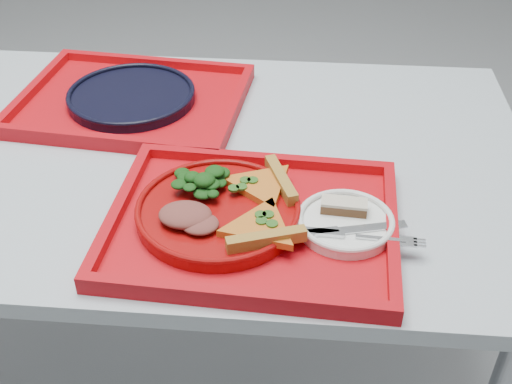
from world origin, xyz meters
TOP-DOWN VIEW (x-y plane):
  - table at (0.00, 0.00)m, footprint 1.60×0.80m
  - tray_main at (0.30, -0.21)m, footprint 0.47×0.37m
  - tray_far at (0.02, 0.16)m, footprint 0.48×0.39m
  - dinner_plate at (0.25, -0.20)m, footprint 0.26×0.26m
  - side_plate at (0.45, -0.21)m, footprint 0.15×0.15m
  - navy_plate at (0.02, 0.16)m, footprint 0.26×0.26m
  - pizza_slice_a at (0.32, -0.25)m, footprint 0.16×0.17m
  - pizza_slice_b at (0.31, -0.14)m, footprint 0.17×0.16m
  - salad_heap at (0.21, -0.16)m, footprint 0.08×0.07m
  - meat_portion at (0.20, -0.24)m, footprint 0.08×0.07m
  - dessert_bar at (0.45, -0.19)m, footprint 0.07×0.03m
  - knife at (0.45, -0.23)m, footprint 0.18×0.06m
  - fork at (0.46, -0.25)m, footprint 0.19×0.03m

SIDE VIEW (x-z plane):
  - table at x=0.00m, z-range 0.30..1.05m
  - tray_main at x=0.30m, z-range 0.75..0.76m
  - tray_far at x=0.02m, z-range 0.75..0.76m
  - side_plate at x=0.45m, z-range 0.76..0.78m
  - navy_plate at x=0.02m, z-range 0.76..0.78m
  - dinner_plate at x=0.25m, z-range 0.76..0.78m
  - knife at x=0.45m, z-range 0.78..0.78m
  - fork at x=0.46m, z-range 0.78..0.78m
  - dessert_bar at x=0.45m, z-range 0.78..0.80m
  - pizza_slice_a at x=0.32m, z-range 0.78..0.80m
  - pizza_slice_b at x=0.31m, z-range 0.78..0.80m
  - meat_portion at x=0.20m, z-range 0.78..0.80m
  - salad_heap at x=0.21m, z-range 0.78..0.82m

